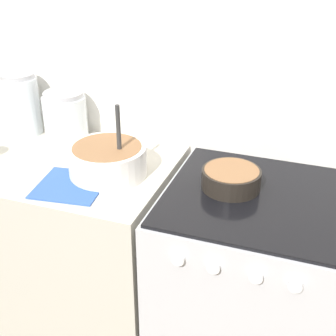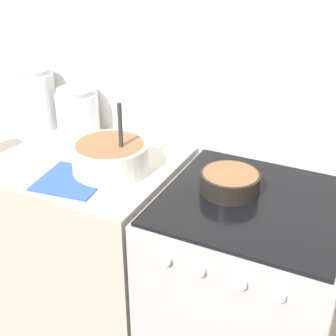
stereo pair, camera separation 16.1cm
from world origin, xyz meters
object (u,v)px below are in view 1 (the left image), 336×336
object	(u,v)px
baking_pan	(231,178)
storage_jar_left	(22,108)
storage_jar_middle	(66,119)
stove	(246,296)
mixing_bowl	(108,159)

from	to	relation	value
baking_pan	storage_jar_left	xyz separation A→B (m)	(-0.94, 0.17, 0.07)
storage_jar_left	storage_jar_middle	bearing A→B (deg)	0.00
storage_jar_middle	stove	bearing A→B (deg)	-13.05
baking_pan	storage_jar_left	distance (m)	0.96
mixing_bowl	stove	bearing A→B (deg)	3.49
stove	storage_jar_middle	world-z (taller)	storage_jar_middle
mixing_bowl	baking_pan	xyz separation A→B (m)	(0.44, 0.05, -0.03)
stove	storage_jar_left	size ratio (longest dim) A/B	3.42
baking_pan	stove	bearing A→B (deg)	-12.96
mixing_bowl	baking_pan	size ratio (longest dim) A/B	1.38
stove	baking_pan	world-z (taller)	baking_pan
stove	mixing_bowl	world-z (taller)	mixing_bowl
mixing_bowl	storage_jar_left	xyz separation A→B (m)	(-0.51, 0.22, 0.05)
stove	storage_jar_middle	xyz separation A→B (m)	(-0.83, 0.19, 0.53)
storage_jar_middle	storage_jar_left	bearing A→B (deg)	180.00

